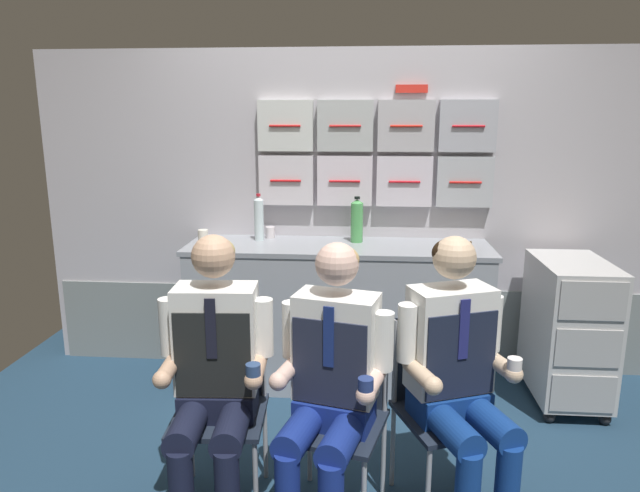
{
  "coord_description": "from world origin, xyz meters",
  "views": [
    {
      "loc": [
        0.09,
        -2.42,
        1.73
      ],
      "look_at": [
        -0.12,
        0.18,
        1.13
      ],
      "focal_mm": 32.09,
      "sensor_mm": 36.0,
      "label": 1
    }
  ],
  "objects_px": {
    "folding_chair_left": "(222,388)",
    "folding_chair_center": "(341,397)",
    "crew_member_left": "(214,369)",
    "water_bottle_short": "(259,218)",
    "paper_cup_tan": "(270,232)",
    "crew_member_right": "(459,370)",
    "snack_banana": "(459,244)",
    "folding_chair_right": "(439,389)",
    "service_trolley": "(568,328)",
    "crew_member_center": "(330,379)"
  },
  "relations": [
    {
      "from": "paper_cup_tan",
      "to": "service_trolley",
      "type": "bearing_deg",
      "value": -10.22
    },
    {
      "from": "crew_member_left",
      "to": "water_bottle_short",
      "type": "relative_size",
      "value": 4.06
    },
    {
      "from": "water_bottle_short",
      "to": "paper_cup_tan",
      "type": "xyz_separation_m",
      "value": [
        0.06,
        0.09,
        -0.11
      ]
    },
    {
      "from": "crew_member_center",
      "to": "crew_member_left",
      "type": "bearing_deg",
      "value": 175.9
    },
    {
      "from": "folding_chair_left",
      "to": "folding_chair_right",
      "type": "distance_m",
      "value": 0.99
    },
    {
      "from": "folding_chair_right",
      "to": "water_bottle_short",
      "type": "distance_m",
      "value": 1.67
    },
    {
      "from": "folding_chair_left",
      "to": "snack_banana",
      "type": "relative_size",
      "value": 4.86
    },
    {
      "from": "folding_chair_center",
      "to": "crew_member_right",
      "type": "bearing_deg",
      "value": -4.77
    },
    {
      "from": "crew_member_left",
      "to": "water_bottle_short",
      "type": "height_order",
      "value": "crew_member_left"
    },
    {
      "from": "paper_cup_tan",
      "to": "crew_member_right",
      "type": "bearing_deg",
      "value": -53.9
    },
    {
      "from": "water_bottle_short",
      "to": "crew_member_center",
      "type": "bearing_deg",
      "value": -69.04
    },
    {
      "from": "service_trolley",
      "to": "paper_cup_tan",
      "type": "distance_m",
      "value": 1.96
    },
    {
      "from": "service_trolley",
      "to": "snack_banana",
      "type": "relative_size",
      "value": 5.16
    },
    {
      "from": "paper_cup_tan",
      "to": "water_bottle_short",
      "type": "bearing_deg",
      "value": -124.08
    },
    {
      "from": "folding_chair_left",
      "to": "crew_member_right",
      "type": "distance_m",
      "value": 1.06
    },
    {
      "from": "snack_banana",
      "to": "crew_member_left",
      "type": "bearing_deg",
      "value": -132.67
    },
    {
      "from": "folding_chair_right",
      "to": "paper_cup_tan",
      "type": "xyz_separation_m",
      "value": [
        -0.98,
        1.27,
        0.46
      ]
    },
    {
      "from": "folding_chair_center",
      "to": "folding_chair_right",
      "type": "distance_m",
      "value": 0.45
    },
    {
      "from": "crew_member_center",
      "to": "crew_member_right",
      "type": "xyz_separation_m",
      "value": [
        0.54,
        0.12,
        0.01
      ]
    },
    {
      "from": "crew_member_center",
      "to": "snack_banana",
      "type": "relative_size",
      "value": 7.15
    },
    {
      "from": "crew_member_left",
      "to": "snack_banana",
      "type": "relative_size",
      "value": 7.23
    },
    {
      "from": "crew_member_left",
      "to": "water_bottle_short",
      "type": "bearing_deg",
      "value": 92.48
    },
    {
      "from": "folding_chair_right",
      "to": "snack_banana",
      "type": "bearing_deg",
      "value": 77.75
    },
    {
      "from": "folding_chair_right",
      "to": "paper_cup_tan",
      "type": "distance_m",
      "value": 1.67
    },
    {
      "from": "folding_chair_right",
      "to": "folding_chair_center",
      "type": "bearing_deg",
      "value": -166.08
    },
    {
      "from": "crew_member_left",
      "to": "crew_member_center",
      "type": "height_order",
      "value": "crew_member_left"
    },
    {
      "from": "folding_chair_center",
      "to": "crew_member_left",
      "type": "bearing_deg",
      "value": -167.17
    },
    {
      "from": "folding_chair_center",
      "to": "folding_chair_right",
      "type": "xyz_separation_m",
      "value": [
        0.44,
        0.11,
        0.0
      ]
    },
    {
      "from": "folding_chair_center",
      "to": "water_bottle_short",
      "type": "distance_m",
      "value": 1.53
    },
    {
      "from": "crew_member_left",
      "to": "folding_chair_right",
      "type": "height_order",
      "value": "crew_member_left"
    },
    {
      "from": "service_trolley",
      "to": "crew_member_left",
      "type": "distance_m",
      "value": 2.2
    },
    {
      "from": "paper_cup_tan",
      "to": "snack_banana",
      "type": "xyz_separation_m",
      "value": [
        1.21,
        -0.19,
        -0.02
      ]
    },
    {
      "from": "crew_member_right",
      "to": "snack_banana",
      "type": "height_order",
      "value": "crew_member_right"
    },
    {
      "from": "folding_chair_right",
      "to": "crew_member_right",
      "type": "relative_size",
      "value": 0.67
    },
    {
      "from": "service_trolley",
      "to": "water_bottle_short",
      "type": "relative_size",
      "value": 2.9
    },
    {
      "from": "snack_banana",
      "to": "crew_member_center",
      "type": "bearing_deg",
      "value": -117.92
    },
    {
      "from": "water_bottle_short",
      "to": "folding_chair_left",
      "type": "bearing_deg",
      "value": -87.68
    },
    {
      "from": "folding_chair_center",
      "to": "water_bottle_short",
      "type": "relative_size",
      "value": 2.73
    },
    {
      "from": "crew_member_left",
      "to": "paper_cup_tan",
      "type": "distance_m",
      "value": 1.53
    },
    {
      "from": "folding_chair_left",
      "to": "folding_chair_center",
      "type": "relative_size",
      "value": 1.0
    },
    {
      "from": "paper_cup_tan",
      "to": "snack_banana",
      "type": "relative_size",
      "value": 0.43
    },
    {
      "from": "folding_chair_center",
      "to": "crew_member_center",
      "type": "height_order",
      "value": "crew_member_center"
    },
    {
      "from": "service_trolley",
      "to": "crew_member_left",
      "type": "bearing_deg",
      "value": -147.97
    },
    {
      "from": "service_trolley",
      "to": "water_bottle_short",
      "type": "bearing_deg",
      "value": 172.56
    },
    {
      "from": "crew_member_left",
      "to": "service_trolley",
      "type": "bearing_deg",
      "value": 32.03
    },
    {
      "from": "paper_cup_tan",
      "to": "folding_chair_left",
      "type": "bearing_deg",
      "value": -90.28
    },
    {
      "from": "paper_cup_tan",
      "to": "snack_banana",
      "type": "height_order",
      "value": "paper_cup_tan"
    },
    {
      "from": "folding_chair_right",
      "to": "water_bottle_short",
      "type": "relative_size",
      "value": 2.73
    },
    {
      "from": "water_bottle_short",
      "to": "service_trolley",
      "type": "bearing_deg",
      "value": -7.44
    },
    {
      "from": "crew_member_right",
      "to": "crew_member_left",
      "type": "bearing_deg",
      "value": -175.56
    }
  ]
}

